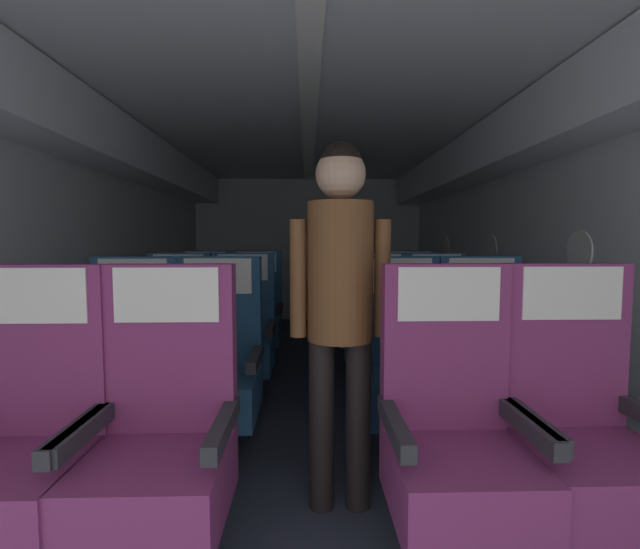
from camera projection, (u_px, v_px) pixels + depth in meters
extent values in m
cube|color=#2D3342|center=(310.00, 394.00, 3.39)|extent=(3.63, 6.94, 0.02)
cube|color=silver|center=(80.00, 256.00, 3.26)|extent=(0.08, 6.54, 2.13)
cube|color=silver|center=(532.00, 255.00, 3.36)|extent=(0.08, 6.54, 2.13)
cube|color=silver|center=(309.00, 111.00, 3.23)|extent=(3.51, 6.54, 0.06)
cube|color=#B6BBBB|center=(309.00, 249.00, 6.59)|extent=(3.51, 0.06, 2.13)
cube|color=silver|center=(106.00, 140.00, 3.21)|extent=(0.36, 6.28, 0.36)
cube|color=silver|center=(507.00, 143.00, 3.29)|extent=(0.36, 6.28, 0.36)
cube|color=white|center=(309.00, 117.00, 3.24)|extent=(0.12, 5.88, 0.02)
cylinder|color=white|center=(579.00, 251.00, 2.70)|extent=(0.01, 0.26, 0.26)
cylinder|color=white|center=(491.00, 248.00, 4.01)|extent=(0.01, 0.26, 0.26)
cylinder|color=white|center=(446.00, 247.00, 5.31)|extent=(0.01, 0.26, 0.26)
cube|color=#7A2D60|center=(13.00, 491.00, 1.45)|extent=(0.47, 0.50, 0.23)
cube|color=#7A2D60|center=(44.00, 349.00, 1.62)|extent=(0.47, 0.09, 0.63)
cube|color=#28282D|center=(80.00, 430.00, 1.44)|extent=(0.05, 0.42, 0.06)
cube|color=silver|center=(33.00, 296.00, 1.56)|extent=(0.38, 0.01, 0.20)
cube|color=#7A2D60|center=(156.00, 487.00, 1.47)|extent=(0.47, 0.50, 0.23)
cube|color=#7A2D60|center=(172.00, 347.00, 1.65)|extent=(0.47, 0.09, 0.63)
cube|color=#28282D|center=(223.00, 427.00, 1.47)|extent=(0.05, 0.42, 0.06)
cube|color=#28282D|center=(86.00, 429.00, 1.45)|extent=(0.05, 0.42, 0.06)
cube|color=silver|center=(166.00, 295.00, 1.58)|extent=(0.38, 0.01, 0.20)
cube|color=#38383D|center=(589.00, 540.00, 1.55)|extent=(0.17, 0.18, 0.23)
cube|color=#7A2D60|center=(592.00, 478.00, 1.53)|extent=(0.47, 0.50, 0.23)
cube|color=#7A2D60|center=(563.00, 344.00, 1.70)|extent=(0.47, 0.09, 0.63)
cube|color=#28282D|center=(530.00, 422.00, 1.51)|extent=(0.05, 0.42, 0.06)
cube|color=silver|center=(572.00, 293.00, 1.64)|extent=(0.38, 0.01, 0.20)
cube|color=#38383D|center=(458.00, 545.00, 1.52)|extent=(0.17, 0.18, 0.23)
cube|color=#7A2D60|center=(460.00, 482.00, 1.50)|extent=(0.47, 0.50, 0.23)
cube|color=#7A2D60|center=(444.00, 346.00, 1.67)|extent=(0.47, 0.09, 0.63)
cube|color=#28282D|center=(527.00, 424.00, 1.49)|extent=(0.05, 0.42, 0.06)
cube|color=#28282D|center=(395.00, 425.00, 1.48)|extent=(0.05, 0.42, 0.06)
cube|color=silver|center=(449.00, 294.00, 1.61)|extent=(0.38, 0.01, 0.20)
cube|color=#38383D|center=(126.00, 439.00, 2.34)|extent=(0.17, 0.18, 0.23)
cube|color=navy|center=(125.00, 397.00, 2.32)|extent=(0.47, 0.50, 0.23)
cube|color=navy|center=(137.00, 311.00, 2.50)|extent=(0.47, 0.09, 0.63)
cube|color=#28282D|center=(167.00, 359.00, 2.32)|extent=(0.05, 0.42, 0.06)
cube|color=#28282D|center=(80.00, 360.00, 2.30)|extent=(0.05, 0.42, 0.06)
cube|color=silver|center=(133.00, 277.00, 2.43)|extent=(0.38, 0.01, 0.20)
cube|color=#38383D|center=(215.00, 436.00, 2.37)|extent=(0.17, 0.18, 0.23)
cube|color=navy|center=(214.00, 395.00, 2.35)|extent=(0.47, 0.50, 0.23)
cube|color=navy|center=(220.00, 311.00, 2.53)|extent=(0.47, 0.09, 0.63)
cube|color=#28282D|center=(256.00, 358.00, 2.35)|extent=(0.05, 0.42, 0.06)
cube|color=#28282D|center=(171.00, 358.00, 2.33)|extent=(0.05, 0.42, 0.06)
cube|color=silver|center=(218.00, 276.00, 2.46)|extent=(0.38, 0.01, 0.20)
cube|color=#38383D|center=(488.00, 432.00, 2.42)|extent=(0.17, 0.18, 0.23)
cube|color=navy|center=(490.00, 392.00, 2.40)|extent=(0.47, 0.50, 0.23)
cube|color=navy|center=(477.00, 309.00, 2.58)|extent=(0.47, 0.09, 0.63)
cube|color=#28282D|center=(531.00, 355.00, 2.40)|extent=(0.05, 0.42, 0.06)
cube|color=#28282D|center=(450.00, 356.00, 2.38)|extent=(0.05, 0.42, 0.06)
cube|color=silver|center=(481.00, 275.00, 2.51)|extent=(0.38, 0.01, 0.20)
cube|color=#38383D|center=(403.00, 434.00, 2.40)|extent=(0.17, 0.18, 0.23)
cube|color=navy|center=(403.00, 393.00, 2.38)|extent=(0.47, 0.50, 0.23)
cube|color=navy|center=(397.00, 310.00, 2.56)|extent=(0.47, 0.09, 0.63)
cube|color=#28282D|center=(445.00, 356.00, 2.37)|extent=(0.05, 0.42, 0.06)
cube|color=#28282D|center=(362.00, 357.00, 2.36)|extent=(0.05, 0.42, 0.06)
cube|color=silver|center=(399.00, 276.00, 2.49)|extent=(0.38, 0.01, 0.20)
cube|color=#38383D|center=(175.00, 385.00, 3.23)|extent=(0.17, 0.18, 0.23)
cube|color=navy|center=(174.00, 354.00, 3.22)|extent=(0.47, 0.50, 0.23)
cube|color=navy|center=(181.00, 293.00, 3.39)|extent=(0.47, 0.09, 0.63)
cube|color=#28282D|center=(205.00, 327.00, 3.21)|extent=(0.05, 0.42, 0.06)
cube|color=#28282D|center=(143.00, 327.00, 3.20)|extent=(0.05, 0.42, 0.06)
cube|color=silver|center=(179.00, 267.00, 3.33)|extent=(0.38, 0.01, 0.20)
cube|color=#38383D|center=(241.00, 384.00, 3.24)|extent=(0.17, 0.18, 0.23)
cube|color=navy|center=(241.00, 354.00, 3.22)|extent=(0.47, 0.50, 0.23)
cube|color=navy|center=(244.00, 293.00, 3.40)|extent=(0.47, 0.09, 0.63)
cube|color=#28282D|center=(271.00, 327.00, 3.21)|extent=(0.05, 0.42, 0.06)
cube|color=#28282D|center=(209.00, 327.00, 3.20)|extent=(0.05, 0.42, 0.06)
cube|color=silver|center=(243.00, 267.00, 3.33)|extent=(0.38, 0.01, 0.20)
cube|color=#38383D|center=(440.00, 382.00, 3.30)|extent=(0.17, 0.18, 0.23)
cube|color=navy|center=(441.00, 352.00, 3.28)|extent=(0.47, 0.50, 0.23)
cube|color=navy|center=(434.00, 292.00, 3.45)|extent=(0.47, 0.09, 0.63)
cube|color=#28282D|center=(472.00, 325.00, 3.27)|extent=(0.05, 0.42, 0.06)
cube|color=#28282D|center=(411.00, 325.00, 3.26)|extent=(0.05, 0.42, 0.06)
cube|color=silver|center=(437.00, 267.00, 3.39)|extent=(0.38, 0.01, 0.20)
cube|color=#38383D|center=(378.00, 383.00, 3.26)|extent=(0.17, 0.18, 0.23)
cube|color=navy|center=(379.00, 353.00, 3.25)|extent=(0.47, 0.50, 0.23)
cube|color=navy|center=(375.00, 293.00, 3.42)|extent=(0.47, 0.09, 0.63)
cube|color=#28282D|center=(409.00, 326.00, 3.24)|extent=(0.05, 0.42, 0.06)
cube|color=#28282D|center=(349.00, 326.00, 3.22)|extent=(0.05, 0.42, 0.06)
cube|color=silver|center=(376.00, 267.00, 3.35)|extent=(0.38, 0.01, 0.20)
cube|color=#38383D|center=(204.00, 354.00, 4.10)|extent=(0.17, 0.18, 0.23)
cube|color=navy|center=(204.00, 331.00, 4.08)|extent=(0.47, 0.50, 0.23)
cube|color=navy|center=(208.00, 283.00, 4.26)|extent=(0.47, 0.09, 0.63)
cube|color=#28282D|center=(228.00, 309.00, 4.07)|extent=(0.05, 0.42, 0.06)
cube|color=#28282D|center=(179.00, 309.00, 4.06)|extent=(0.05, 0.42, 0.06)
cube|color=silver|center=(206.00, 262.00, 4.19)|extent=(0.38, 0.01, 0.20)
cube|color=#38383D|center=(256.00, 354.00, 4.13)|extent=(0.17, 0.18, 0.23)
cube|color=navy|center=(255.00, 330.00, 4.12)|extent=(0.47, 0.50, 0.23)
cube|color=navy|center=(257.00, 283.00, 4.29)|extent=(0.47, 0.09, 0.63)
cube|color=#28282D|center=(279.00, 308.00, 4.11)|extent=(0.05, 0.42, 0.06)
cube|color=#28282D|center=(231.00, 308.00, 4.09)|extent=(0.05, 0.42, 0.06)
cube|color=silver|center=(256.00, 262.00, 4.23)|extent=(0.38, 0.01, 0.20)
cube|color=#38383D|center=(413.00, 353.00, 4.16)|extent=(0.17, 0.18, 0.23)
cube|color=navy|center=(413.00, 329.00, 4.14)|extent=(0.47, 0.50, 0.23)
cube|color=navy|center=(409.00, 282.00, 4.31)|extent=(0.47, 0.09, 0.63)
cube|color=#28282D|center=(437.00, 308.00, 4.13)|extent=(0.05, 0.42, 0.06)
cube|color=#28282D|center=(390.00, 308.00, 4.12)|extent=(0.05, 0.42, 0.06)
cube|color=silver|center=(410.00, 262.00, 4.25)|extent=(0.38, 0.01, 0.20)
cube|color=#38383D|center=(363.00, 353.00, 4.15)|extent=(0.17, 0.18, 0.23)
cube|color=navy|center=(363.00, 330.00, 4.13)|extent=(0.47, 0.50, 0.23)
cube|color=navy|center=(361.00, 282.00, 4.30)|extent=(0.47, 0.09, 0.63)
cube|color=#28282D|center=(387.00, 308.00, 4.12)|extent=(0.05, 0.42, 0.06)
cube|color=#28282D|center=(339.00, 308.00, 4.11)|extent=(0.05, 0.42, 0.06)
cube|color=silver|center=(361.00, 262.00, 4.24)|extent=(0.38, 0.01, 0.20)
cylinder|color=black|center=(322.00, 424.00, 1.91)|extent=(0.11, 0.11, 0.75)
cylinder|color=black|center=(358.00, 423.00, 1.91)|extent=(0.11, 0.11, 0.75)
cylinder|color=brown|center=(340.00, 271.00, 1.86)|extent=(0.28, 0.28, 0.59)
cylinder|color=brown|center=(298.00, 278.00, 1.86)|extent=(0.07, 0.07, 0.50)
cylinder|color=brown|center=(382.00, 278.00, 1.87)|extent=(0.07, 0.07, 0.50)
sphere|color=tan|center=(341.00, 174.00, 1.83)|extent=(0.21, 0.21, 0.21)
sphere|color=black|center=(341.00, 164.00, 1.83)|extent=(0.18, 0.18, 0.18)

